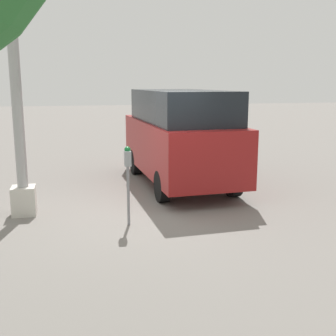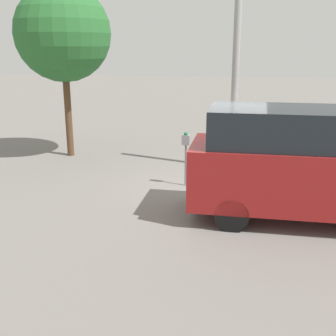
{
  "view_description": "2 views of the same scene",
  "coord_description": "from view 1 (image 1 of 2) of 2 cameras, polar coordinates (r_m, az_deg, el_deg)",
  "views": [
    {
      "loc": [
        -7.81,
        1.43,
        2.49
      ],
      "look_at": [
        -0.22,
        -0.38,
        0.9
      ],
      "focal_mm": 45.0,
      "sensor_mm": 36.0,
      "label": 1
    },
    {
      "loc": [
        1.09,
        -9.76,
        3.49
      ],
      "look_at": [
        -0.88,
        -0.75,
        0.8
      ],
      "focal_mm": 45.0,
      "sensor_mm": 36.0,
      "label": 2
    }
  ],
  "objects": [
    {
      "name": "parking_meter_near",
      "position": [
        7.34,
        -5.47,
        0.07
      ],
      "size": [
        0.2,
        0.12,
        1.41
      ],
      "rotation": [
        0.0,
        0.0,
        -0.04
      ],
      "color": "gray",
      "rests_on": "ground"
    },
    {
      "name": "ground_plane",
      "position": [
        8.32,
        -2.89,
        -5.93
      ],
      "size": [
        80.0,
        80.0,
        0.0
      ],
      "primitive_type": "plane",
      "color": "slate"
    },
    {
      "name": "parked_van",
      "position": [
        10.29,
        1.61,
        4.48
      ],
      "size": [
        4.73,
        2.01,
        2.31
      ],
      "rotation": [
        0.0,
        0.0,
        0.04
      ],
      "color": "maroon",
      "rests_on": "ground"
    },
    {
      "name": "lamp_post",
      "position": [
        8.24,
        -19.69,
        7.2
      ],
      "size": [
        0.44,
        0.44,
        5.31
      ],
      "color": "beige",
      "rests_on": "ground"
    }
  ]
}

